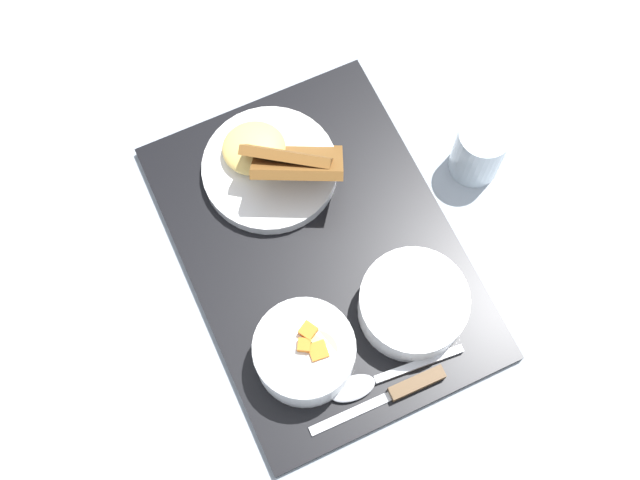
# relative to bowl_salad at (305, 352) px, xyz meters

# --- Properties ---
(ground_plane) EXTENTS (4.00, 4.00, 0.00)m
(ground_plane) POSITION_rel_bowl_salad_xyz_m (0.12, -0.06, -0.05)
(ground_plane) COLOR #99A3AD
(serving_tray) EXTENTS (0.48, 0.36, 0.01)m
(serving_tray) POSITION_rel_bowl_salad_xyz_m (0.12, -0.06, -0.04)
(serving_tray) COLOR black
(serving_tray) RESTS_ON ground_plane
(bowl_salad) EXTENTS (0.12, 0.12, 0.07)m
(bowl_salad) POSITION_rel_bowl_salad_xyz_m (0.00, 0.00, 0.00)
(bowl_salad) COLOR white
(bowl_salad) RESTS_ON serving_tray
(bowl_soup) EXTENTS (0.13, 0.13, 0.05)m
(bowl_soup) POSITION_rel_bowl_salad_xyz_m (0.01, -0.14, -0.01)
(bowl_soup) COLOR white
(bowl_soup) RESTS_ON serving_tray
(plate_main) EXTENTS (0.17, 0.18, 0.10)m
(plate_main) POSITION_rel_bowl_salad_xyz_m (0.24, -0.04, -0.01)
(plate_main) COLOR white
(plate_main) RESTS_ON serving_tray
(knife) EXTENTS (0.03, 0.17, 0.02)m
(knife) POSITION_rel_bowl_salad_xyz_m (-0.07, -0.10, -0.03)
(knife) COLOR silver
(knife) RESTS_ON serving_tray
(spoon) EXTENTS (0.03, 0.16, 0.01)m
(spoon) POSITION_rel_bowl_salad_xyz_m (-0.05, -0.06, -0.03)
(spoon) COLOR silver
(spoon) RESTS_ON serving_tray
(glass_water) EXTENTS (0.06, 0.06, 0.09)m
(glass_water) POSITION_rel_bowl_salad_xyz_m (0.17, -0.29, -0.01)
(glass_water) COLOR silver
(glass_water) RESTS_ON ground_plane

